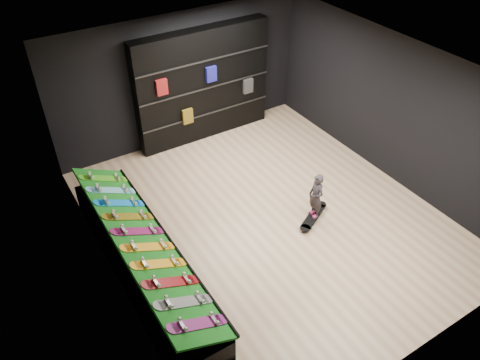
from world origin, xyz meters
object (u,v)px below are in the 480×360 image
floor_skateboard (313,217)px  back_shelving (203,85)px  child (315,204)px  display_rack (143,261)px

floor_skateboard → back_shelving: bearing=66.6°
back_shelving → child: back_shelving is taller
back_shelving → child: bearing=-85.7°
display_rack → child: size_ratio=7.86×
display_rack → child: bearing=-8.7°
floor_skateboard → child: 0.33m
display_rack → child: child is taller
back_shelving → floor_skateboard: bearing=-85.7°
back_shelving → floor_skateboard: size_ratio=3.34×
display_rack → back_shelving: back_shelving is taller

